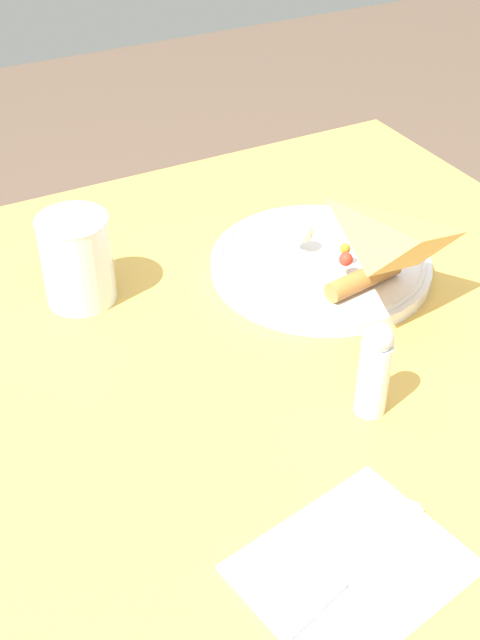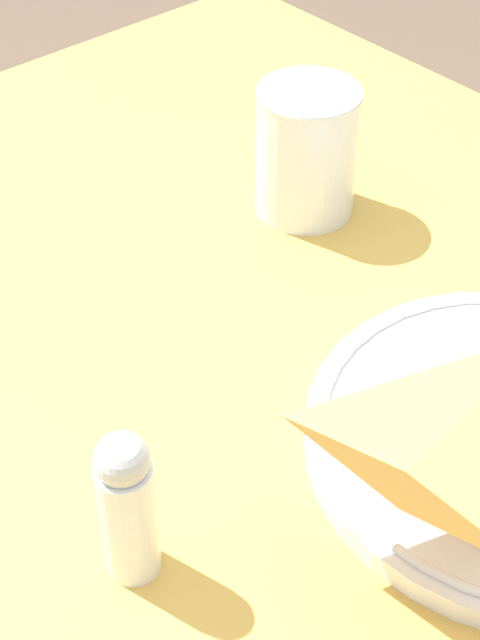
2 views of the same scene
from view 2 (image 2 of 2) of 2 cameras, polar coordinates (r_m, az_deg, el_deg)
The scene contains 3 objects.
dining_table at distance 0.74m, azimuth -0.25°, elevation -9.48°, with size 0.98×0.88×0.71m.
milk_glass at distance 0.79m, azimuth 3.88°, elevation 9.54°, with size 0.08×0.08×0.11m.
salt_shaker at distance 0.53m, azimuth -6.57°, elevation -10.68°, with size 0.03×0.03×0.11m.
Camera 2 is at (0.35, -0.30, 1.18)m, focal length 55.00 mm.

